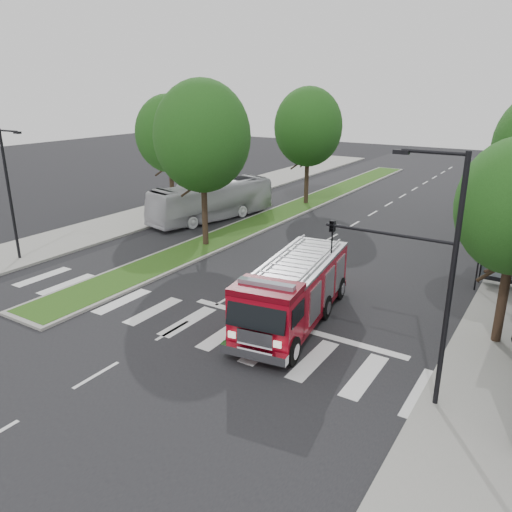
# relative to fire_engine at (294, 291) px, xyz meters

# --- Properties ---
(ground) EXTENTS (140.00, 140.00, 0.00)m
(ground) POSITION_rel_fire_engine_xyz_m (-3.84, 0.58, -1.41)
(ground) COLOR black
(ground) RESTS_ON ground
(sidewalk_left) EXTENTS (5.00, 80.00, 0.15)m
(sidewalk_left) POSITION_rel_fire_engine_xyz_m (-18.34, 10.58, -1.33)
(sidewalk_left) COLOR gray
(sidewalk_left) RESTS_ON ground
(median) EXTENTS (3.00, 50.00, 0.15)m
(median) POSITION_rel_fire_engine_xyz_m (-9.84, 18.58, -1.33)
(median) COLOR gray
(median) RESTS_ON ground
(tree_median_near) EXTENTS (5.80, 5.80, 10.16)m
(tree_median_near) POSITION_rel_fire_engine_xyz_m (-9.84, 6.58, 5.40)
(tree_median_near) COLOR black
(tree_median_near) RESTS_ON ground
(tree_median_far) EXTENTS (5.60, 5.60, 9.72)m
(tree_median_far) POSITION_rel_fire_engine_xyz_m (-9.84, 20.58, 5.08)
(tree_median_far) COLOR black
(tree_median_far) RESTS_ON ground
(tree_left_mid) EXTENTS (5.20, 5.20, 9.16)m
(tree_left_mid) POSITION_rel_fire_engine_xyz_m (-17.84, 12.58, 4.75)
(tree_left_mid) COLOR black
(tree_left_mid) RESTS_ON ground
(streetlight_right_near) EXTENTS (4.08, 0.22, 8.00)m
(streetlight_right_near) POSITION_rel_fire_engine_xyz_m (5.78, -2.92, 3.26)
(streetlight_right_near) COLOR black
(streetlight_right_near) RESTS_ON ground
(streetlight_left_near) EXTENTS (1.90, 0.20, 7.50)m
(streetlight_left_near) POSITION_rel_fire_engine_xyz_m (-17.20, -1.42, 2.79)
(streetlight_left_near) COLOR black
(streetlight_left_near) RESTS_ON ground
(fire_engine) EXTENTS (3.69, 8.74, 2.94)m
(fire_engine) POSITION_rel_fire_engine_xyz_m (0.00, 0.00, 0.00)
(fire_engine) COLOR #680510
(fire_engine) RESTS_ON ground
(city_bus) EXTENTS (4.84, 10.84, 2.94)m
(city_bus) POSITION_rel_fire_engine_xyz_m (-13.56, 12.23, 0.06)
(city_bus) COLOR silver
(city_bus) RESTS_ON ground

